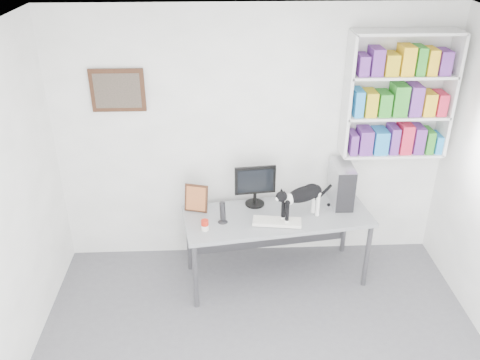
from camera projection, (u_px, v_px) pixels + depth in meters
The scene contains 11 objects.
room at pixel (272, 256), 3.42m from camera, with size 4.01×4.01×2.70m.
bookshelf at pixel (399, 95), 4.88m from camera, with size 1.03×0.28×1.24m, color silver.
wall_art at pixel (118, 90), 4.86m from camera, with size 0.52×0.04×0.42m, color #432415.
desk at pixel (276, 246), 5.19m from camera, with size 1.83×0.71×0.76m, color gray.
monitor at pixel (255, 185), 5.09m from camera, with size 0.41×0.20×0.44m, color black.
keyboard at pixel (277, 222), 4.87m from camera, with size 0.46×0.18×0.04m, color silver.
pc_tower at pixel (341, 184), 5.14m from camera, with size 0.19×0.43×0.43m, color #A8A9AD.
speaker at pixel (223, 212), 4.84m from camera, with size 0.10×0.10×0.22m, color black.
leaning_print at pixel (196, 198), 5.02m from camera, with size 0.23×0.09×0.29m, color #432415.
soup_can at pixel (205, 225), 4.75m from camera, with size 0.07×0.07×0.11m, color red.
cat at pixel (302, 202), 4.87m from camera, with size 0.58×0.16×0.36m, color black, non-canonical shape.
Camera 1 is at (-0.34, -2.78, 3.39)m, focal length 38.00 mm.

